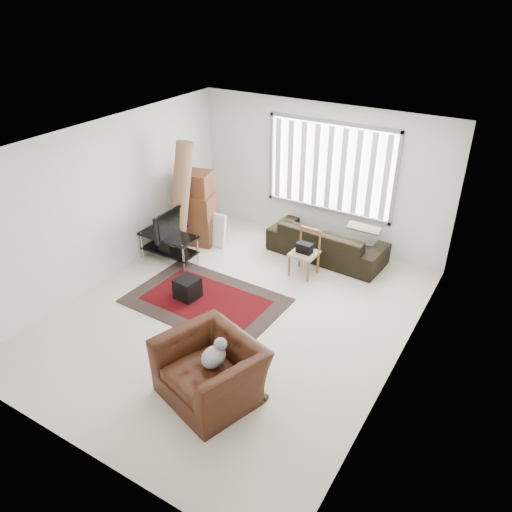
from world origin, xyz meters
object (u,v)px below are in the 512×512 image
at_px(moving_boxes, 200,211).
at_px(armchair, 210,367).
at_px(sofa, 327,237).
at_px(side_chair, 305,251).
at_px(tv_stand, 169,242).

xyz_separation_m(moving_boxes, armchair, (2.60, -3.29, -0.22)).
xyz_separation_m(sofa, armchair, (0.23, -4.00, 0.03)).
height_order(moving_boxes, armchair, moving_boxes).
distance_m(sofa, side_chair, 0.77).
relative_size(tv_stand, sofa, 0.50).
bearing_deg(tv_stand, side_chair, 20.29).
bearing_deg(sofa, side_chair, 87.77).
distance_m(sofa, armchair, 4.01).
bearing_deg(tv_stand, moving_boxes, 87.59).
xyz_separation_m(tv_stand, sofa, (2.41, 1.62, 0.03)).
height_order(moving_boxes, sofa, moving_boxes).
distance_m(side_chair, armchair, 3.25).
bearing_deg(armchair, side_chair, 113.50).
relative_size(moving_boxes, sofa, 0.66).
distance_m(tv_stand, side_chair, 2.48).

